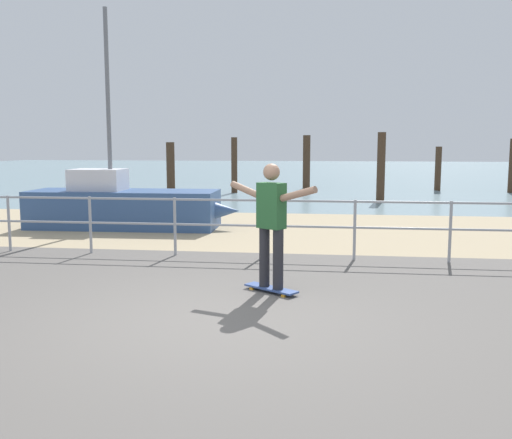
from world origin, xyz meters
name	(u,v)px	position (x,y,z in m)	size (l,w,h in m)	color
ground_plane	(185,353)	(0.00, -1.00, 0.00)	(24.00, 10.00, 0.04)	#605B56
beach_strip	(271,230)	(0.00, 7.00, 0.00)	(24.00, 6.00, 0.04)	tan
sea_surface	(312,172)	(0.00, 35.00, 0.00)	(72.00, 50.00, 0.04)	#75939E
railing_fence	(218,218)	(-0.57, 3.60, 0.70)	(11.03, 0.05, 1.05)	#9EA0A5
sailboat	(130,207)	(-3.31, 6.74, 0.52)	(4.98, 1.52, 5.05)	#335184
skateboard	(271,289)	(0.60, 1.28, 0.07)	(0.77, 0.62, 0.08)	#334C8C
skateboarder	(271,218)	(0.60, 1.28, 1.02)	(1.24, 0.90, 1.65)	#26262B
groyne_post_0	(171,167)	(-5.29, 17.15, 1.03)	(0.35, 0.35, 2.05)	#422D1E
groyne_post_1	(234,165)	(-2.50, 16.63, 1.12)	(0.24, 0.24, 2.25)	#422D1E
groyne_post_2	(306,162)	(0.29, 19.19, 1.18)	(0.32, 0.32, 2.36)	#422D1E
groyne_post_3	(381,167)	(3.08, 14.07, 1.19)	(0.28, 0.28, 2.39)	#422D1E
groyne_post_4	(438,169)	(5.86, 18.95, 0.94)	(0.26, 0.26, 1.87)	#422D1E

